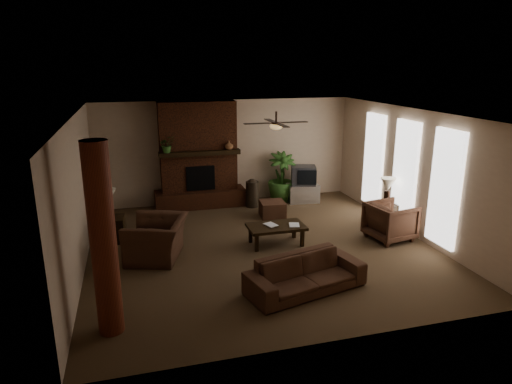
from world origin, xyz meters
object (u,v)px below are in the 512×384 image
object	(u,v)px
sofa	(306,269)
coffee_table	(276,228)
side_table_right	(384,216)
armchair_right	(391,219)
tv_stand	(303,193)
floor_plant	(281,187)
log_column	(103,241)
armchair_left	(156,232)
ottoman	(272,209)
lamp_right	(388,186)
floor_vase	(252,191)
lamp_left	(108,198)
side_table_left	(113,229)

from	to	relation	value
sofa	coffee_table	bearing A→B (deg)	71.91
sofa	side_table_right	size ratio (longest dim) A/B	3.75
sofa	armchair_right	world-z (taller)	armchair_right
tv_stand	floor_plant	bearing A→B (deg)	159.27
log_column	armchair_right	world-z (taller)	log_column
armchair_left	floor_plant	bearing A→B (deg)	147.81
ottoman	tv_stand	xyz separation A→B (m)	(1.20, 1.00, 0.05)
log_column	ottoman	bearing A→B (deg)	48.13
coffee_table	ottoman	world-z (taller)	coffee_table
sofa	log_column	bearing A→B (deg)	172.86
lamp_right	armchair_right	bearing A→B (deg)	-113.06
coffee_table	lamp_right	distance (m)	2.89
floor_vase	floor_plant	xyz separation A→B (m)	(0.93, 0.31, -0.05)
floor_plant	lamp_left	world-z (taller)	lamp_left
tv_stand	side_table_right	distance (m)	2.65
coffee_table	lamp_left	size ratio (longest dim) A/B	1.85
log_column	floor_plant	world-z (taller)	log_column
side_table_left	lamp_left	world-z (taller)	lamp_left
armchair_right	floor_vase	distance (m)	3.84
armchair_left	lamp_left	world-z (taller)	lamp_left
sofa	ottoman	size ratio (longest dim) A/B	3.43
coffee_table	tv_stand	xyz separation A→B (m)	(1.66, 2.74, -0.12)
side_table_left	coffee_table	bearing A→B (deg)	-18.19
log_column	armchair_right	distance (m)	6.25
tv_stand	lamp_right	size ratio (longest dim) A/B	1.31
sofa	side_table_right	xyz separation A→B (m)	(2.93, 2.41, -0.13)
lamp_left	lamp_right	world-z (taller)	same
tv_stand	side_table_left	size ratio (longest dim) A/B	1.55
ottoman	side_table_left	xyz separation A→B (m)	(-3.82, -0.63, 0.08)
log_column	side_table_right	world-z (taller)	log_column
armchair_right	coffee_table	bearing A→B (deg)	71.15
coffee_table	floor_vase	bearing A→B (deg)	85.98
sofa	floor_vase	distance (m)	4.76
armchair_right	lamp_right	xyz separation A→B (m)	(0.29, 0.68, 0.55)
armchair_left	armchair_right	world-z (taller)	armchair_left
armchair_left	side_table_left	xyz separation A→B (m)	(-0.87, 1.12, -0.26)
ottoman	floor_vase	bearing A→B (deg)	106.05
coffee_table	lamp_left	distance (m)	3.61
tv_stand	log_column	bearing A→B (deg)	-129.21
floor_plant	lamp_right	xyz separation A→B (m)	(1.68, -2.69, 0.62)
coffee_table	lamp_left	world-z (taller)	lamp_left
floor_vase	side_table_right	world-z (taller)	floor_vase
floor_vase	floor_plant	size ratio (longest dim) A/B	0.56
armchair_left	coffee_table	size ratio (longest dim) A/B	1.02
sofa	coffee_table	distance (m)	2.07
side_table_right	armchair_left	bearing A→B (deg)	-176.05
armchair_left	floor_plant	world-z (taller)	armchair_left
coffee_table	floor_vase	size ratio (longest dim) A/B	1.56
log_column	side_table_left	xyz separation A→B (m)	(-0.06, 3.56, -1.12)
log_column	floor_plant	bearing A→B (deg)	51.02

